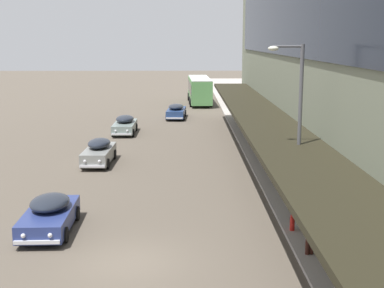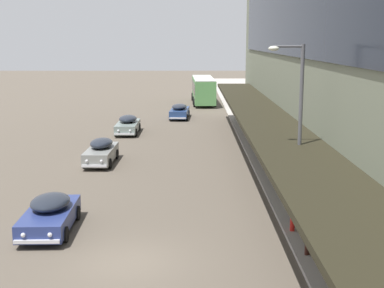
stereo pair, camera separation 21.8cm
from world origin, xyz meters
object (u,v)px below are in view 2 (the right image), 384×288
Objects in this scene: sedan_trailing_mid at (126,125)px; sedan_lead_near at (48,214)px; transit_bus_kerbside_front at (202,89)px; sedan_far_back at (178,111)px; sedan_trailing_near at (99,151)px; street_lamp at (295,121)px; pedestrian_at_kerb at (308,228)px; fire_hydrant at (291,223)px.

sedan_trailing_mid is 1.07× the size of sedan_lead_near.
transit_bus_kerbside_front is 12.98m from sedan_far_back.
sedan_trailing_near is 1.03× the size of sedan_lead_near.
street_lamp is at bearing -66.60° from sedan_trailing_mid.
transit_bus_kerbside_front is at bearing 80.75° from sedan_lead_near.
sedan_trailing_near is 12.35m from sedan_lead_near.
pedestrian_at_kerb is 5.02m from street_lamp.
street_lamp is at bearing 78.45° from fire_hydrant.
transit_bus_kerbside_front is at bearing 77.47° from sedan_trailing_near.
sedan_trailing_near is at bearing 89.67° from sedan_lead_near.
pedestrian_at_kerb is at bearing -56.52° from sedan_trailing_near.
sedan_trailing_near reaches higher than sedan_far_back.
sedan_trailing_mid is 28.26m from pedestrian_at_kerb.
fire_hydrant is at bearing -101.55° from street_lamp.
sedan_lead_near is at bearing 163.87° from pedestrian_at_kerb.
sedan_trailing_mid is at bearing 111.72° from fire_hydrant.
sedan_far_back reaches higher than fire_hydrant.
sedan_trailing_near is at bearing 127.89° from fire_hydrant.
pedestrian_at_kerb is (2.85, -47.98, -0.67)m from transit_bus_kerbside_front.
sedan_far_back is 33.28m from fire_hydrant.
sedan_far_back is (-2.67, -12.66, -1.11)m from transit_bus_kerbside_front.
sedan_trailing_mid is 23.59m from sedan_lead_near.
sedan_trailing_near is 2.52× the size of pedestrian_at_kerb.
pedestrian_at_kerb is (10.11, -15.29, 0.39)m from sedan_trailing_near.
sedan_far_back is 1.11× the size of sedan_lead_near.
sedan_trailing_near is (-7.26, -32.69, -1.06)m from transit_bus_kerbside_front.
sedan_trailing_mid is 11.24m from sedan_trailing_near.
transit_bus_kerbside_front is at bearing 93.41° from fire_hydrant.
pedestrian_at_kerb is at bearing -81.11° from sedan_far_back.
sedan_far_back is 32.71m from sedan_lead_near.
street_lamp reaches higher than pedestrian_at_kerb.
sedan_trailing_near is 16.24m from fire_hydrant.
sedan_lead_near is at bearing -99.25° from transit_bus_kerbside_front.
street_lamp is (2.97, -44.21, 2.64)m from transit_bus_kerbside_front.
pedestrian_at_kerb is 2.65× the size of fire_hydrant.
sedan_lead_near is 2.45× the size of pedestrian_at_kerb.
transit_bus_kerbside_front is at bearing 78.08° from sedan_far_back.
sedan_lead_near is at bearing 177.35° from fire_hydrant.
sedan_lead_near is 11.00m from street_lamp.
street_lamp is at bearing -86.15° from transit_bus_kerbside_front.
pedestrian_at_kerb is 0.25× the size of street_lamp.
sedan_trailing_mid is (-6.87, -21.46, -1.09)m from transit_bus_kerbside_front.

